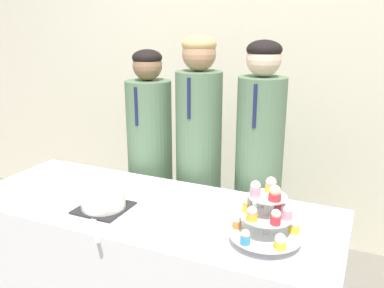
# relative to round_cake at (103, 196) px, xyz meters

# --- Properties ---
(wall_back) EXTENTS (9.00, 0.06, 2.70)m
(wall_back) POSITION_rel_round_cake_xyz_m (0.17, 1.52, 0.52)
(wall_back) COLOR beige
(wall_back) RESTS_ON ground_plane
(table) EXTENTS (1.80, 0.68, 0.76)m
(table) POSITION_rel_round_cake_xyz_m (0.17, 0.12, -0.45)
(table) COLOR white
(table) RESTS_ON ground_plane
(round_cake) EXTENTS (0.22, 0.22, 0.13)m
(round_cake) POSITION_rel_round_cake_xyz_m (0.00, 0.00, 0.00)
(round_cake) COLOR #232328
(round_cake) RESTS_ON table
(cake_knife) EXTENTS (0.16, 0.18, 0.01)m
(cake_knife) POSITION_rel_round_cake_xyz_m (0.07, -0.15, -0.06)
(cake_knife) COLOR silver
(cake_knife) RESTS_ON table
(cupcake_stand) EXTENTS (0.28, 0.28, 0.26)m
(cupcake_stand) POSITION_rel_round_cake_xyz_m (0.77, 0.00, 0.06)
(cupcake_stand) COLOR silver
(cupcake_stand) RESTS_ON table
(student_0) EXTENTS (0.27, 0.28, 1.45)m
(student_0) POSITION_rel_round_cake_xyz_m (-0.13, 0.66, -0.14)
(student_0) COLOR #567556
(student_0) RESTS_ON ground_plane
(student_1) EXTENTS (0.26, 0.27, 1.54)m
(student_1) POSITION_rel_round_cake_xyz_m (0.19, 0.66, -0.08)
(student_1) COLOR #567556
(student_1) RESTS_ON ground_plane
(student_2) EXTENTS (0.26, 0.26, 1.52)m
(student_2) POSITION_rel_round_cake_xyz_m (0.55, 0.66, -0.09)
(student_2) COLOR #567556
(student_2) RESTS_ON ground_plane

